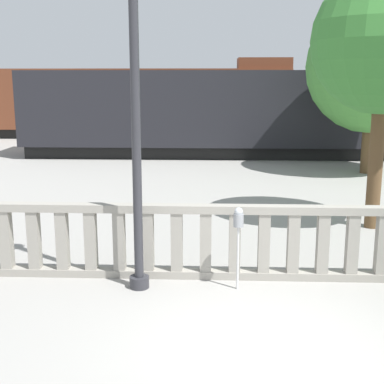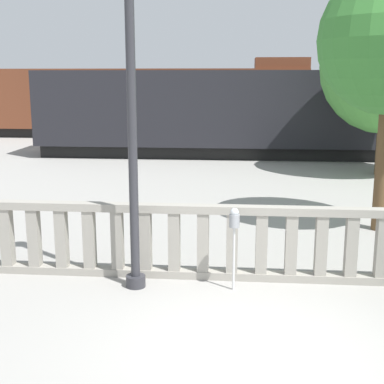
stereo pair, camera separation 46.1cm
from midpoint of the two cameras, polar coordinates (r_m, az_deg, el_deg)
The scene contains 6 objects.
ground_plane at distance 7.41m, azimuth 7.81°, elevation -16.39°, with size 160.00×160.00×0.00m, color gray.
balustrade at distance 9.49m, azimuth 7.25°, elevation -5.45°, with size 16.61×0.24×1.34m.
lamppost at distance 8.67m, azimuth -4.96°, elevation 10.76°, with size 0.35×0.35×6.14m.
parking_meter at distance 8.88m, azimuth 6.03°, elevation -3.47°, with size 0.17×0.17×1.43m.
train_near at distance 24.20m, azimuth 7.91°, elevation 8.46°, with size 19.51×3.08×4.40m.
train_far at distance 32.38m, azimuth -6.90°, elevation 9.56°, with size 21.78×2.84×4.58m.
Camera 2 is at (-0.16, -6.49, 3.53)m, focal length 50.00 mm.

